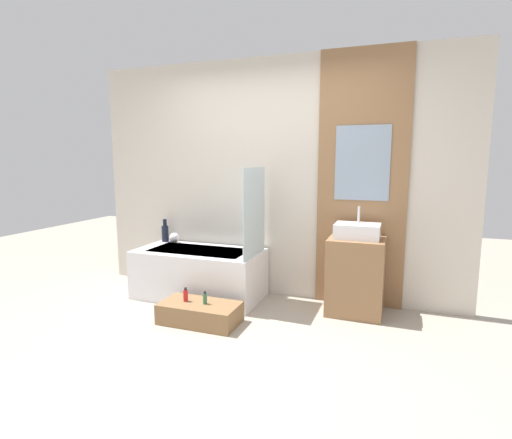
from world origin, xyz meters
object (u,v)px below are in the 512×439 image
Objects in this scene: wooden_step_bench at (200,313)px; bottle_soap_secondary at (205,298)px; vase_tall_dark at (165,232)px; vase_round_light at (174,238)px; bottle_soap_primary at (186,295)px; bathtub at (199,273)px; sink at (357,231)px.

bottle_soap_secondary is (0.06, -0.00, 0.15)m from wooden_step_bench.
bottle_soap_secondary is (1.00, -0.91, -0.40)m from vase_tall_dark.
vase_tall_dark is 0.15m from vase_round_light.
vase_round_light is 1.16m from bottle_soap_primary.
wooden_step_bench is 6.22× the size of vase_round_light.
bathtub reaches higher than bottle_soap_primary.
vase_tall_dark is (-2.28, 0.16, -0.19)m from sink.
vase_round_light is at bearing -7.86° from vase_tall_dark.
bathtub is at bearing 106.87° from bottle_soap_primary.
wooden_step_bench is at bearing -62.00° from bathtub.
wooden_step_bench is 1.73× the size of sink.
bathtub is 0.76m from bottle_soap_secondary.
wooden_step_bench is at bearing -48.00° from vase_round_light.
sink is 3.59× the size of vase_round_light.
vase_tall_dark is (-0.94, 0.91, 0.55)m from wooden_step_bench.
bottle_soap_secondary is at bearing -46.10° from vase_round_light.
bottle_soap_secondary is at bearing -0.00° from bottle_soap_primary.
wooden_step_bench is 2.71× the size of vase_tall_dark.
bathtub is 5.07× the size of vase_tall_dark.
vase_round_light is (0.14, -0.02, -0.05)m from vase_tall_dark.
bathtub is 11.60× the size of vase_round_light.
bottle_soap_secondary is at bearing -0.00° from wooden_step_bench.
vase_round_light is 0.90× the size of bottle_soap_primary.
vase_tall_dark reaches higher than bottle_soap_secondary.
bottle_soap_primary is at bearing -73.13° from bathtub.
bottle_soap_primary is (-1.48, -0.75, -0.58)m from sink.
wooden_step_bench is 0.21m from bottle_soap_primary.
bathtub is 11.45× the size of bottle_soap_secondary.
sink is 1.76m from bottle_soap_primary.
bathtub is 0.75m from wooden_step_bench.
bathtub is 10.39× the size of bottle_soap_primary.
vase_round_light is at bearing 133.90° from bottle_soap_secondary.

